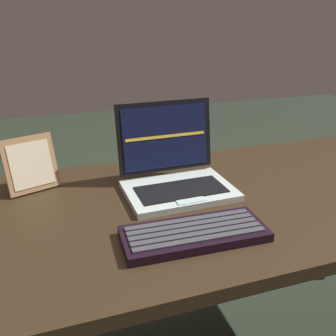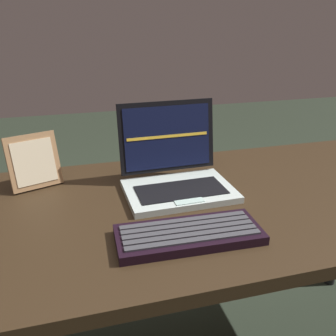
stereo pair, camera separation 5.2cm
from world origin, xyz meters
The scene contains 4 objects.
desk centered at (0.00, 0.00, 0.64)m, with size 1.69×0.71×0.71m.
laptop_front centered at (-0.05, 0.09, 0.76)m, with size 0.31×0.26×0.24m.
external_keyboard centered at (-0.09, -0.18, 0.72)m, with size 0.34×0.15×0.03m.
photo_frame centered at (-0.45, 0.21, 0.79)m, with size 0.16×0.10×0.16m.
Camera 1 is at (-0.38, -0.84, 1.19)m, focal length 39.14 mm.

